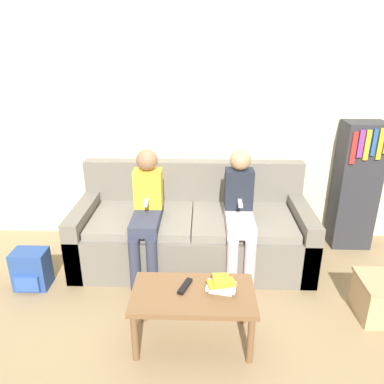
# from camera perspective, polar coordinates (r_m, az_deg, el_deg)

# --- Properties ---
(ground_plane) EXTENTS (10.00, 10.00, 0.00)m
(ground_plane) POSITION_cam_1_polar(r_m,az_deg,el_deg) (3.16, -0.23, -15.33)
(ground_plane) COLOR #937A56
(wall_back) EXTENTS (8.00, 0.06, 2.60)m
(wall_back) POSITION_cam_1_polar(r_m,az_deg,el_deg) (3.65, 0.32, 12.28)
(wall_back) COLOR beige
(wall_back) RESTS_ON ground_plane
(couch) EXTENTS (2.09, 0.88, 0.86)m
(couch) POSITION_cam_1_polar(r_m,az_deg,el_deg) (3.48, 0.07, -5.99)
(couch) COLOR #6B665B
(couch) RESTS_ON ground_plane
(coffee_table) EXTENTS (0.81, 0.45, 0.39)m
(coffee_table) POSITION_cam_1_polar(r_m,az_deg,el_deg) (2.56, 0.19, -15.98)
(coffee_table) COLOR brown
(coffee_table) RESTS_ON ground_plane
(person_left) EXTENTS (0.24, 0.59, 1.08)m
(person_left) POSITION_cam_1_polar(r_m,az_deg,el_deg) (3.18, -6.92, -2.38)
(person_left) COLOR #33384C
(person_left) RESTS_ON ground_plane
(person_right) EXTENTS (0.24, 0.59, 1.09)m
(person_right) POSITION_cam_1_polar(r_m,az_deg,el_deg) (3.16, 7.26, -2.57)
(person_right) COLOR silver
(person_right) RESTS_ON ground_plane
(tv_remote) EXTENTS (0.10, 0.17, 0.02)m
(tv_remote) POSITION_cam_1_polar(r_m,az_deg,el_deg) (2.56, -1.08, -14.15)
(tv_remote) COLOR black
(tv_remote) RESTS_ON coffee_table
(book_stack) EXTENTS (0.21, 0.15, 0.10)m
(book_stack) POSITION_cam_1_polar(r_m,az_deg,el_deg) (2.52, 4.48, -13.93)
(book_stack) COLOR silver
(book_stack) RESTS_ON coffee_table
(bookshelf) EXTENTS (0.38, 0.31, 1.24)m
(bookshelf) POSITION_cam_1_polar(r_m,az_deg,el_deg) (3.93, 23.67, 0.89)
(bookshelf) COLOR #2D2D33
(bookshelf) RESTS_ON ground_plane
(storage_box) EXTENTS (0.37, 0.36, 0.31)m
(storage_box) POSITION_cam_1_polar(r_m,az_deg,el_deg) (3.19, 27.08, -14.16)
(storage_box) COLOR tan
(storage_box) RESTS_ON ground_plane
(backpack) EXTENTS (0.28, 0.22, 0.33)m
(backpack) POSITION_cam_1_polar(r_m,az_deg,el_deg) (3.42, -23.27, -10.80)
(backpack) COLOR #284789
(backpack) RESTS_ON ground_plane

